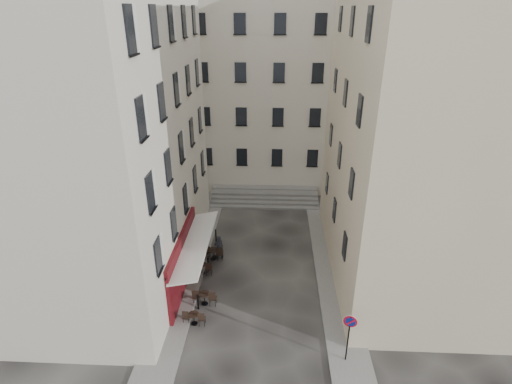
# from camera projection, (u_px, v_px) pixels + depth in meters

# --- Properties ---
(ground) EXTENTS (90.00, 90.00, 0.00)m
(ground) POSITION_uv_depth(u_px,v_px,m) (258.00, 299.00, 22.79)
(ground) COLOR black
(ground) RESTS_ON ground
(sidewalk_left) EXTENTS (2.00, 22.00, 0.12)m
(sidewalk_left) POSITION_uv_depth(u_px,v_px,m) (193.00, 256.00, 26.58)
(sidewalk_left) COLOR slate
(sidewalk_left) RESTS_ON ground
(sidewalk_right) EXTENTS (2.00, 18.00, 0.12)m
(sidewalk_right) POSITION_uv_depth(u_px,v_px,m) (331.00, 269.00, 25.29)
(sidewalk_right) COLOR slate
(sidewalk_right) RESTS_ON ground
(building_left) EXTENTS (12.20, 16.20, 20.60)m
(building_left) POSITION_uv_depth(u_px,v_px,m) (68.00, 105.00, 21.62)
(building_left) COLOR beige
(building_left) RESTS_ON ground
(building_right) EXTENTS (12.20, 14.20, 18.60)m
(building_right) POSITION_uv_depth(u_px,v_px,m) (455.00, 126.00, 21.58)
(building_right) COLOR #BAAE8A
(building_right) RESTS_ON ground
(building_back) EXTENTS (18.20, 10.20, 18.60)m
(building_back) POSITION_uv_depth(u_px,v_px,m) (256.00, 78.00, 36.12)
(building_back) COLOR beige
(building_back) RESTS_ON ground
(cafe_storefront) EXTENTS (1.74, 7.30, 3.50)m
(cafe_storefront) POSITION_uv_depth(u_px,v_px,m) (185.00, 259.00, 23.09)
(cafe_storefront) COLOR #40090C
(cafe_storefront) RESTS_ON ground
(stone_steps) EXTENTS (9.00, 3.15, 0.80)m
(stone_steps) POSITION_uv_depth(u_px,v_px,m) (264.00, 197.00, 34.01)
(stone_steps) COLOR #595754
(stone_steps) RESTS_ON ground
(bollard_near) EXTENTS (0.12, 0.12, 0.98)m
(bollard_near) POSITION_uv_depth(u_px,v_px,m) (198.00, 301.00, 21.80)
(bollard_near) COLOR black
(bollard_near) RESTS_ON ground
(bollard_mid) EXTENTS (0.12, 0.12, 0.98)m
(bollard_mid) POSITION_uv_depth(u_px,v_px,m) (208.00, 264.00, 24.97)
(bollard_mid) COLOR black
(bollard_mid) RESTS_ON ground
(bollard_far) EXTENTS (0.12, 0.12, 0.98)m
(bollard_far) POSITION_uv_depth(u_px,v_px,m) (216.00, 235.00, 28.14)
(bollard_far) COLOR black
(bollard_far) RESTS_ON ground
(no_parking_sign) EXTENTS (0.61, 0.20, 2.73)m
(no_parking_sign) POSITION_uv_depth(u_px,v_px,m) (349.00, 330.00, 17.95)
(no_parking_sign) COLOR black
(no_parking_sign) RESTS_ON ground
(bistro_table_a) EXTENTS (1.21, 0.56, 0.85)m
(bistro_table_a) POSITION_uv_depth(u_px,v_px,m) (194.00, 317.00, 20.80)
(bistro_table_a) COLOR black
(bistro_table_a) RESTS_ON ground
(bistro_table_b) EXTENTS (1.34, 0.63, 0.94)m
(bistro_table_b) POSITION_uv_depth(u_px,v_px,m) (205.00, 297.00, 22.19)
(bistro_table_b) COLOR black
(bistro_table_b) RESTS_ON ground
(bistro_table_c) EXTENTS (1.33, 0.62, 0.93)m
(bistro_table_c) POSITION_uv_depth(u_px,v_px,m) (202.00, 268.00, 24.70)
(bistro_table_c) COLOR black
(bistro_table_c) RESTS_ON ground
(bistro_table_d) EXTENTS (1.31, 0.61, 0.92)m
(bistro_table_d) POSITION_uv_depth(u_px,v_px,m) (213.00, 253.00, 26.16)
(bistro_table_d) COLOR black
(bistro_table_d) RESTS_ON ground
(bistro_table_e) EXTENTS (1.21, 0.57, 0.85)m
(bistro_table_e) POSITION_uv_depth(u_px,v_px,m) (214.00, 252.00, 26.38)
(bistro_table_e) COLOR black
(bistro_table_e) RESTS_ON ground
(pedestrian) EXTENTS (0.75, 0.66, 1.74)m
(pedestrian) POSITION_uv_depth(u_px,v_px,m) (219.00, 248.00, 26.05)
(pedestrian) COLOR #222228
(pedestrian) RESTS_ON ground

